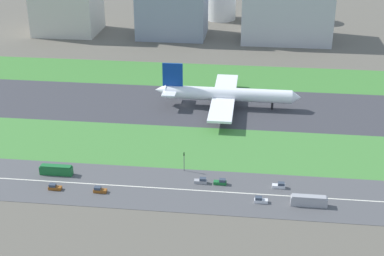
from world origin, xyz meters
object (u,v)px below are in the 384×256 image
Objects in this scene: traffic_light at (184,160)px; office_tower at (286,15)px; car_0 at (54,187)px; car_1 at (260,200)px; terminal_building at (67,1)px; fuel_tank_centre at (264,10)px; fuel_tank_east at (310,12)px; car_3 at (221,182)px; car_5 at (279,186)px; car_4 at (99,190)px; fuel_tank_west at (221,7)px; bus_1 at (56,170)px; car_2 at (201,181)px; hangar_building at (172,4)px; airliner at (225,94)px; bus_0 at (309,201)px.

traffic_light is 0.13× the size of office_tower.
traffic_light is (41.65, 17.99, 3.37)m from car_0.
terminal_building is (-125.19, 192.00, 19.12)m from car_1.
fuel_tank_centre is 1.33× the size of fuel_tank_east.
car_3 is 0.11× the size of terminal_building.
car_5 is (19.88, 0.00, 0.00)m from car_3.
car_4 is at bearing -109.71° from fuel_tank_east.
fuel_tank_west is at bearing 180.00° from fuel_tank_east.
car_5 is 0.18× the size of fuel_tank_centre.
bus_1 is 51.32m from car_2.
car_4 is 0.21× the size of fuel_tank_west.
car_4 is 193.00m from hangar_building.
airliner is 14.77× the size of car_1.
hangar_building reaches higher than office_tower.
car_2 is at bearing -60.04° from terminal_building.
bus_0 is at bearing -15.66° from car_2.
traffic_light is (-27.24, 17.99, 3.37)m from car_1.
car_1 and car_0 have the same top height.
airliner is 79.98m from car_1.
bus_1 is 58.01m from car_3.
bus_0 is 238.67m from terminal_building.
office_tower reaches higher than car_1.
traffic_light is at bearing -103.10° from office_tower.
traffic_light is 0.29× the size of fuel_tank_centre.
airliner is 159.87m from fuel_tank_centre.
bus_1 is at bearing -169.78° from traffic_light.
office_tower is at bearing 0.00° from hangar_building.
car_3 is at bearing -101.25° from fuel_tank_east.
fuel_tank_east is at bearing 0.00° from fuel_tank_west.
hangar_building is (-57.33, 192.00, 19.20)m from car_1.
car_2 is (-26.57, 0.00, 0.00)m from car_5.
bus_0 is at bearing -93.90° from fuel_tank_east.
car_5 is at bearing -92.19° from office_tower.
fuel_tank_east is (84.89, 237.00, 5.56)m from car_4.
car_0 is at bearing -112.97° from fuel_tank_east.
airliner is 159.58m from fuel_tank_west.
airliner is 5.60× the size of bus_1.
airliner is at bearing -85.17° from fuel_tank_west.
fuel_tank_east is (103.14, 227.00, 4.66)m from bus_1.
airliner reaches higher than car_4.
car_2 is 0.11× the size of terminal_building.
car_4 is 0.10× the size of hangar_building.
car_0 is at bearing -93.44° from hangar_building.
terminal_building is 0.75× the size of office_tower.
hangar_building reaches higher than car_4.
car_2 is (48.60, 10.00, 0.00)m from car_0.
traffic_light is at bearing -80.19° from hangar_building.
airliner is at bearing -123.70° from car_0.
car_3 is 1.00× the size of car_1.
fuel_tank_centre is at bearing 180.00° from fuel_tank_east.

